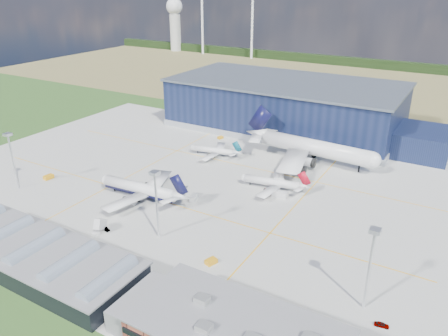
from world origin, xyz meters
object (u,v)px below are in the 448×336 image
hangar (290,108)px  car_a (382,325)px  light_mast_center (156,194)px  gse_van_b (194,198)px  light_mast_east (371,256)px  gse_tug_b (211,261)px  gse_tug_a (49,177)px  airliner_red (272,178)px  light_mast_west (11,152)px  airliner_widebody (316,140)px  gse_van_a (280,194)px  gse_cart_b (236,150)px  gse_tug_c (220,138)px  car_b (106,229)px  airliner_navy (139,182)px  airliner_regional (214,147)px  gse_cart_a (176,198)px  airstair (101,227)px

hangar → car_a: size_ratio=41.83×
light_mast_center → gse_van_b: (-4.40, 26.57, -14.42)m
light_mast_east → gse_tug_b: bearing=-175.0°
gse_tug_a → airliner_red: bearing=29.5°
light_mast_west → gse_tug_a: (2.96, 12.11, -14.62)m
airliner_widebody → gse_van_a: bearing=-85.1°
airliner_red → gse_tug_b: bearing=86.9°
light_mast_center → gse_cart_b: (-15.58, 79.41, -14.77)m
hangar → gse_tug_c: 43.05m
gse_cart_b → car_b: 85.19m
light_mast_center → hangar: bearing=93.3°
light_mast_west → airliner_red: size_ratio=0.80×
gse_van_a → light_mast_east: bearing=-139.9°
gse_van_a → airliner_red: bearing=45.0°
car_b → airliner_red: bearing=-22.1°
airliner_navy → gse_cart_b: 62.10m
car_b → gse_tug_b: bearing=-77.6°
airliner_regional → gse_cart_a: 46.07m
gse_tug_c → car_b: 97.22m
gse_van_b → car_b: size_ratio=1.30×
hangar → gse_tug_a: bearing=-118.0°
hangar → airliner_regional: 58.47m
airliner_widebody → car_a: 102.45m
light_mast_center → gse_cart_a: bearing=113.7°
gse_van_a → gse_cart_a: (-32.83, -21.14, -0.60)m
light_mast_west → gse_cart_b: (54.42, 79.41, -14.77)m
airliner_navy → light_mast_west: bearing=17.2°
car_a → gse_van_a: bearing=35.2°
light_mast_center → gse_van_b: size_ratio=5.19×
light_mast_west → light_mast_east: same height
light_mast_east → gse_tug_c: size_ratio=7.79×
light_mast_west → airstair: light_mast_west is taller
light_mast_center → gse_van_a: light_mast_center is taller
airliner_regional → gse_cart_a: (10.86, -44.62, -3.61)m
airliner_red → car_a: airliner_red is taller
light_mast_east → car_b: 84.06m
airliner_navy → gse_van_a: bearing=-152.7°
light_mast_east → airstair: size_ratio=4.29×
light_mast_center → gse_cart_a: (-10.52, 23.93, -14.79)m
gse_tug_c → gse_cart_b: size_ratio=0.96×
gse_tug_b → car_b: 39.72m
gse_tug_b → car_a: gse_tug_b is taller
gse_tug_a → gse_cart_a: size_ratio=1.31×
gse_cart_a → airliner_red: bearing=59.4°
light_mast_west → airliner_regional: (48.63, 68.56, -11.18)m
car_a → car_b: (-88.02, -1.23, -0.03)m
gse_van_b → gse_cart_a: bearing=-173.3°
hangar → airliner_widebody: size_ratio=2.21×
light_mast_center → gse_tug_c: light_mast_center is taller
gse_tug_a → gse_cart_b: (51.46, 67.30, -0.14)m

